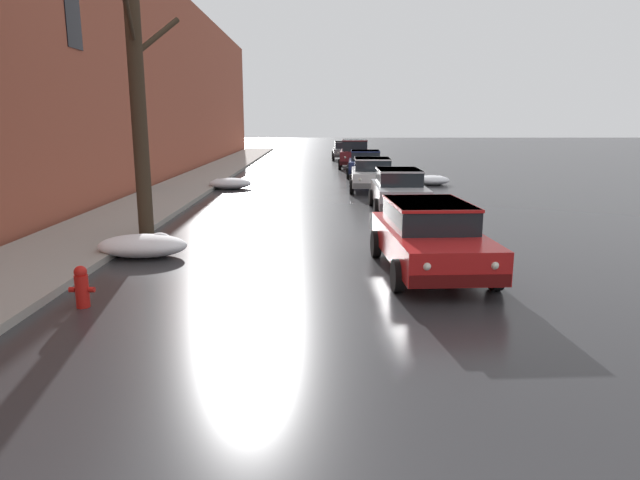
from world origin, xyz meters
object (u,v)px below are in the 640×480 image
at_px(bare_tree_second_along_sidewalk, 138,96).
at_px(sedan_darkblue_parked_far_down_block, 365,163).
at_px(sedan_red_approaching_near_lane, 429,235).
at_px(sedan_silver_parked_kerbside_close, 399,189).
at_px(suv_maroon_queued_behind_truck, 355,153).
at_px(fire_hydrant, 82,286).
at_px(sedan_grey_at_far_intersection, 345,150).
at_px(sedan_white_parked_kerbside_mid, 372,173).

distance_m(bare_tree_second_along_sidewalk, sedan_darkblue_parked_far_down_block, 18.40).
height_order(bare_tree_second_along_sidewalk, sedan_red_approaching_near_lane, bare_tree_second_along_sidewalk).
xyz_separation_m(sedan_red_approaching_near_lane, sedan_silver_parked_kerbside_close, (0.51, 7.82, -0.00)).
height_order(sedan_silver_parked_kerbside_close, suv_maroon_queued_behind_truck, suv_maroon_queued_behind_truck).
relative_size(sedan_red_approaching_near_lane, fire_hydrant, 6.20).
distance_m(bare_tree_second_along_sidewalk, sedan_red_approaching_near_lane, 7.89).
height_order(sedan_silver_parked_kerbside_close, sedan_grey_at_far_intersection, same).
bearing_deg(sedan_darkblue_parked_far_down_block, bare_tree_second_along_sidewalk, -112.92).
bearing_deg(sedan_white_parked_kerbside_mid, sedan_grey_at_far_intersection, 90.72).
xyz_separation_m(bare_tree_second_along_sidewalk, suv_maroon_queued_behind_truck, (6.89, 22.51, -2.65)).
bearing_deg(sedan_darkblue_parked_far_down_block, fire_hydrant, -106.62).
xyz_separation_m(sedan_white_parked_kerbside_mid, sedan_grey_at_far_intersection, (-0.25, 19.65, 0.00)).
xyz_separation_m(suv_maroon_queued_behind_truck, fire_hydrant, (-6.39, -27.81, -0.63)).
bearing_deg(sedan_silver_parked_kerbside_close, bare_tree_second_along_sidewalk, -146.53).
height_order(bare_tree_second_along_sidewalk, suv_maroon_queued_behind_truck, bare_tree_second_along_sidewalk).
xyz_separation_m(sedan_silver_parked_kerbside_close, fire_hydrant, (-6.70, -10.06, -0.39)).
bearing_deg(sedan_red_approaching_near_lane, sedan_darkblue_parked_far_down_block, 88.85).
xyz_separation_m(sedan_red_approaching_near_lane, sedan_white_parked_kerbside_mid, (0.17, 13.51, -0.00)).
bearing_deg(bare_tree_second_along_sidewalk, fire_hydrant, -84.64).
bearing_deg(sedan_grey_at_far_intersection, fire_hydrant, -99.78).
relative_size(bare_tree_second_along_sidewalk, sedan_darkblue_parked_far_down_block, 1.70).
relative_size(sedan_red_approaching_near_lane, sedan_grey_at_far_intersection, 1.06).
bearing_deg(sedan_silver_parked_kerbside_close, sedan_red_approaching_near_lane, -93.75).
bearing_deg(fire_hydrant, sedan_darkblue_parked_far_down_block, 73.38).
relative_size(bare_tree_second_along_sidewalk, sedan_silver_parked_kerbside_close, 1.74).
relative_size(bare_tree_second_along_sidewalk, sedan_white_parked_kerbside_mid, 1.76).
height_order(sedan_silver_parked_kerbside_close, fire_hydrant, sedan_silver_parked_kerbside_close).
relative_size(sedan_darkblue_parked_far_down_block, suv_maroon_queued_behind_truck, 0.89).
xyz_separation_m(sedan_silver_parked_kerbside_close, sedan_darkblue_parked_far_down_block, (-0.11, 11.98, 0.00)).
bearing_deg(suv_maroon_queued_behind_truck, sedan_darkblue_parked_far_down_block, -88.11).
xyz_separation_m(sedan_silver_parked_kerbside_close, sedan_grey_at_far_intersection, (-0.59, 25.34, 0.00)).
distance_m(sedan_silver_parked_kerbside_close, sedan_white_parked_kerbside_mid, 5.71).
relative_size(bare_tree_second_along_sidewalk, sedan_grey_at_far_intersection, 1.69).
bearing_deg(fire_hydrant, sedan_silver_parked_kerbside_close, 56.36).
xyz_separation_m(bare_tree_second_along_sidewalk, sedan_grey_at_far_intersection, (6.60, 30.10, -2.88)).
bearing_deg(sedan_darkblue_parked_far_down_block, sedan_red_approaching_near_lane, -91.15).
height_order(sedan_darkblue_parked_far_down_block, suv_maroon_queued_behind_truck, suv_maroon_queued_behind_truck).
xyz_separation_m(sedan_white_parked_kerbside_mid, suv_maroon_queued_behind_truck, (0.04, 12.05, 0.24)).
bearing_deg(sedan_red_approaching_near_lane, suv_maroon_queued_behind_truck, 89.54).
relative_size(sedan_white_parked_kerbside_mid, suv_maroon_queued_behind_truck, 0.86).
bearing_deg(bare_tree_second_along_sidewalk, suv_maroon_queued_behind_truck, 72.98).
xyz_separation_m(sedan_silver_parked_kerbside_close, suv_maroon_queued_behind_truck, (-0.31, 17.75, 0.24)).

